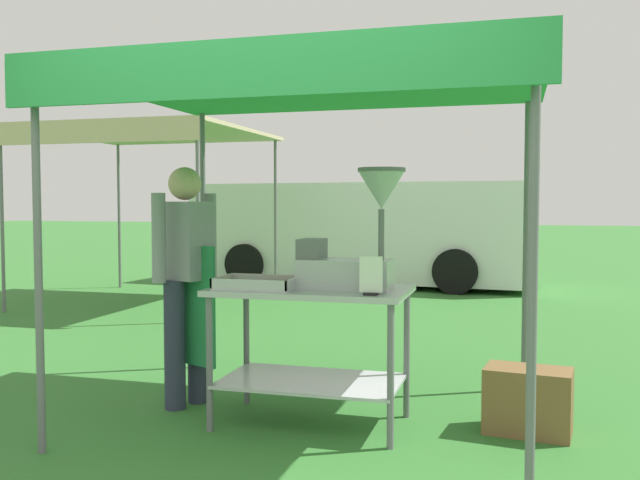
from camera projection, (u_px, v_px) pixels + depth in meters
The scene contains 10 objects.
ground_plane at pixel (417, 307), 9.11m from camera, with size 70.00×70.00×0.00m, color #33702D.
stall_canopy at pixel (316, 90), 4.29m from camera, with size 2.76×2.26×2.15m.
donut_cart at pixel (311, 324), 4.27m from camera, with size 1.20×0.69×0.85m.
donut_tray at pixel (257, 285), 4.20m from camera, with size 0.48×0.33×0.07m.
donut_fryer at pixel (356, 242), 4.16m from camera, with size 0.64×0.28×0.73m.
menu_sign at pixel (371, 279), 3.89m from camera, with size 0.13×0.05×0.22m.
vendor at pixel (186, 273), 4.65m from camera, with size 0.46×0.52×1.61m.
supply_crate at pixel (528, 401), 4.12m from camera, with size 0.53×0.36×0.39m.
van_white at pixel (361, 231), 11.87m from camera, with size 5.82×2.46×1.69m.
neighbour_tent at pixel (149, 136), 9.41m from camera, with size 2.87×2.85×2.35m.
Camera 1 is at (1.23, -3.05, 1.37)m, focal length 38.92 mm.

